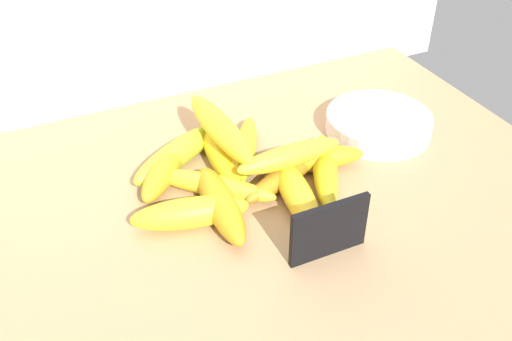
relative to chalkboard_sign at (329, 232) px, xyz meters
The scene contains 16 objects.
counter_top 15.26cm from the chalkboard_sign, 133.11° to the left, with size 110.00×76.00×3.00cm, color tan.
chalkboard_sign is the anchor object (origin of this frame).
fruit_bowl 31.59cm from the chalkboard_sign, 43.49° to the left, with size 17.81×17.81×3.26cm, color silver.
banana_0 19.20cm from the chalkboard_sign, 138.19° to the left, with size 16.39×4.37×4.37cm, color yellow.
banana_1 28.04cm from the chalkboard_sign, 120.62° to the left, with size 15.86×4.14×4.14cm, color #B59420.
banana_2 15.94cm from the chalkboard_sign, 60.74° to the left, with size 18.25×3.70×3.70cm, color gold.
banana_3 11.11cm from the chalkboard_sign, 84.61° to the left, with size 16.88×4.21×4.21cm, color yellow.
banana_4 15.98cm from the chalkboard_sign, 81.53° to the left, with size 18.13×3.39×3.39cm, color #A9761C.
banana_5 24.24cm from the chalkboard_sign, 92.07° to the left, with size 18.53×3.37×3.37cm, color gold.
banana_6 18.39cm from the chalkboard_sign, 71.32° to the left, with size 19.27×4.20×4.20cm, color gold.
banana_7 29.26cm from the chalkboard_sign, 112.87° to the left, with size 18.57×4.25×4.25cm, color #A7BB2B.
banana_8 16.01cm from the chalkboard_sign, 127.22° to the left, with size 17.26×4.40×4.40cm, color gold.
banana_9 24.95cm from the chalkboard_sign, 101.92° to the left, with size 19.41×4.10×4.10cm, color yellow.
banana_10 20.08cm from the chalkboard_sign, 116.83° to the left, with size 19.64×3.31×3.31cm, color yellow.
banana_11 15.59cm from the chalkboard_sign, 81.31° to the left, with size 17.01×3.43×3.43cm, color yellow.
banana_12 25.67cm from the chalkboard_sign, 100.50° to the left, with size 20.96×4.17×4.17cm, color yellow.
Camera 1 is at (-21.93, -56.49, 57.97)cm, focal length 41.15 mm.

